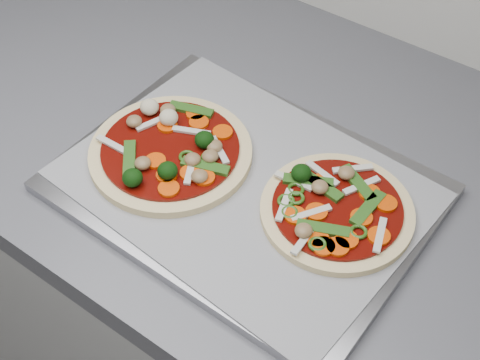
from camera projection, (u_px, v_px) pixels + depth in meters
The scene contains 6 objects.
base_cabinet at pixel (163, 268), 1.29m from camera, with size 3.60×0.60×0.86m, color #BABBB8.
countertop at pixel (136, 88), 0.96m from camera, with size 3.60×0.60×0.04m, color #58585E.
baking_tray at pixel (244, 188), 0.79m from camera, with size 0.42×0.31×0.01m, color gray.
parchment at pixel (244, 184), 0.79m from camera, with size 0.40×0.29×0.00m, color gray.
pizza_left at pixel (171, 150), 0.81m from camera, with size 0.20×0.20×0.03m.
pizza_right at pixel (335, 209), 0.75m from camera, with size 0.22×0.22×0.03m.
Camera 1 is at (0.56, 0.79, 1.50)m, focal length 50.00 mm.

